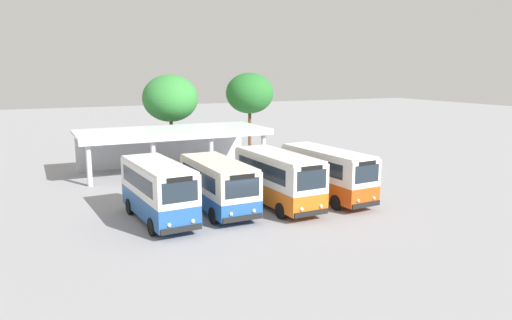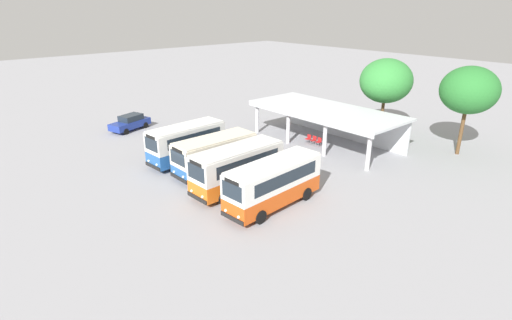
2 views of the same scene
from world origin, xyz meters
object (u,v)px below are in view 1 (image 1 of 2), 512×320
(waiting_chair_end_by_column, at_px, (166,168))
(waiting_chair_second_from_end, at_px, (174,167))
(waiting_chair_middle_seat, at_px, (182,167))
(city_bus_nearest_orange, at_px, (158,189))
(city_bus_second_in_row, at_px, (218,184))
(city_bus_middle_cream, at_px, (278,177))
(city_bus_fourth_amber, at_px, (327,172))

(waiting_chair_end_by_column, xyz_separation_m, waiting_chair_second_from_end, (0.64, 0.05, 0.00))
(waiting_chair_end_by_column, relative_size, waiting_chair_second_from_end, 1.00)
(waiting_chair_end_by_column, relative_size, waiting_chair_middle_seat, 1.00)
(waiting_chair_middle_seat, bearing_deg, city_bus_nearest_orange, -112.41)
(city_bus_second_in_row, distance_m, waiting_chair_middle_seat, 11.22)
(waiting_chair_second_from_end, bearing_deg, waiting_chair_middle_seat, -1.21)
(city_bus_second_in_row, bearing_deg, waiting_chair_second_from_end, 87.23)
(city_bus_nearest_orange, xyz_separation_m, city_bus_middle_cream, (7.12, -0.20, 0.01))
(city_bus_middle_cream, distance_m, city_bus_fourth_amber, 3.57)
(city_bus_middle_cream, bearing_deg, waiting_chair_end_by_column, 107.44)
(waiting_chair_end_by_column, distance_m, waiting_chair_middle_seat, 1.28)
(city_bus_middle_cream, relative_size, waiting_chair_end_by_column, 8.47)
(city_bus_fourth_amber, distance_m, waiting_chair_end_by_column, 13.61)
(city_bus_nearest_orange, bearing_deg, waiting_chair_middle_seat, 67.59)
(waiting_chair_middle_seat, bearing_deg, city_bus_fourth_amber, -62.67)
(city_bus_second_in_row, relative_size, city_bus_fourth_amber, 0.92)
(city_bus_nearest_orange, xyz_separation_m, waiting_chair_middle_seat, (4.74, 11.48, -1.25))
(waiting_chair_second_from_end, bearing_deg, city_bus_second_in_row, -92.77)
(city_bus_nearest_orange, height_order, city_bus_fourth_amber, city_bus_nearest_orange)
(city_bus_fourth_amber, distance_m, waiting_chair_middle_seat, 13.01)
(city_bus_fourth_amber, distance_m, waiting_chair_second_from_end, 13.32)
(city_bus_fourth_amber, xyz_separation_m, waiting_chair_end_by_column, (-7.22, 11.47, -1.23))
(waiting_chair_second_from_end, bearing_deg, city_bus_fourth_amber, -60.25)
(waiting_chair_middle_seat, bearing_deg, city_bus_second_in_row, -96.05)
(city_bus_nearest_orange, distance_m, waiting_chair_end_by_column, 12.02)
(city_bus_second_in_row, relative_size, city_bus_middle_cream, 0.94)
(city_bus_second_in_row, height_order, waiting_chair_second_from_end, city_bus_second_in_row)
(city_bus_nearest_orange, bearing_deg, waiting_chair_end_by_column, 73.18)
(city_bus_nearest_orange, bearing_deg, city_bus_fourth_amber, -0.13)
(waiting_chair_end_by_column, bearing_deg, city_bus_nearest_orange, -106.82)
(waiting_chair_end_by_column, distance_m, waiting_chair_second_from_end, 0.64)
(city_bus_second_in_row, xyz_separation_m, city_bus_middle_cream, (3.56, -0.58, 0.14))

